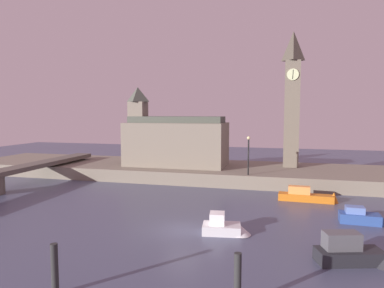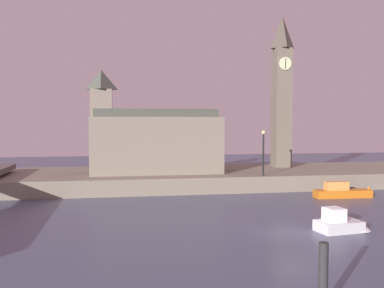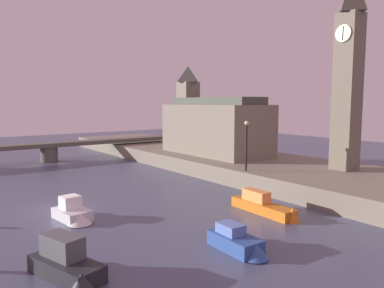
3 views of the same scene
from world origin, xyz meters
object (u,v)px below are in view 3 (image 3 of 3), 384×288
streetlamp (246,140)px  boat_patrol_orange (267,207)px  parliament_hall (213,125)px  boat_barge_dark (68,266)px  boat_ferry_white (74,213)px  boat_tour_blue (239,242)px  clock_tower (348,68)px

streetlamp → boat_patrol_orange: 8.24m
streetlamp → boat_patrol_orange: size_ratio=0.77×
parliament_hall → boat_barge_dark: parliament_hall is taller
boat_ferry_white → boat_patrol_orange: boat_ferry_white is taller
parliament_hall → streetlamp: (10.06, -4.72, -0.57)m
streetlamp → boat_tour_blue: size_ratio=1.21×
parliament_hall → boat_tour_blue: size_ratio=3.66×
boat_patrol_orange → parliament_hall: bearing=151.4°
boat_barge_dark → boat_ferry_white: boat_barge_dark is taller
clock_tower → boat_tour_blue: clock_tower is taller
boat_tour_blue → boat_ferry_white: bearing=-153.2°
boat_ferry_white → clock_tower: bearing=78.1°
clock_tower → parliament_hall: clock_tower is taller
boat_barge_dark → boat_ferry_white: bearing=159.5°
parliament_hall → boat_patrol_orange: size_ratio=2.32×
boat_barge_dark → boat_patrol_orange: boat_barge_dark is taller
clock_tower → boat_tour_blue: (4.96, -17.02, -9.62)m
boat_barge_dark → clock_tower: bearing=96.8°
boat_tour_blue → boat_patrol_orange: boat_patrol_orange is taller
parliament_hall → boat_tour_blue: 24.75m
streetlamp → boat_ferry_white: (-0.06, -14.67, -3.64)m
boat_patrol_orange → boat_ferry_white: bearing=-120.5°
boat_patrol_orange → boat_tour_blue: bearing=-59.6°
parliament_hall → boat_ferry_white: bearing=-62.7°
boat_barge_dark → boat_ferry_white: 8.07m
boat_ferry_white → boat_barge_dark: bearing=-20.5°
boat_tour_blue → boat_patrol_orange: (-3.36, 5.72, 0.00)m
boat_barge_dark → boat_tour_blue: bearing=75.2°
boat_tour_blue → boat_patrol_orange: bearing=120.4°
boat_barge_dark → boat_ferry_white: size_ratio=1.29×
boat_tour_blue → boat_ferry_white: 10.73m
clock_tower → boat_ferry_white: (-4.62, -21.86, -9.62)m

